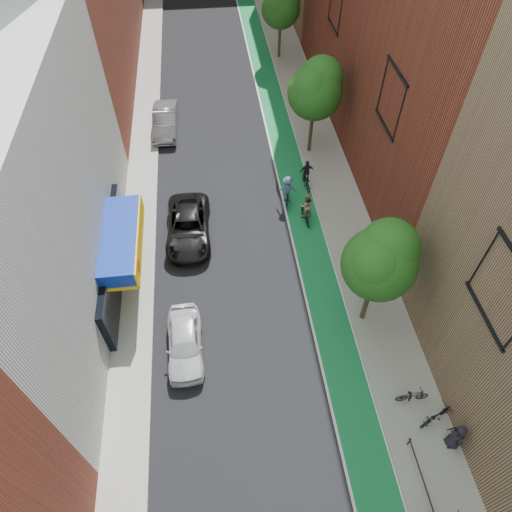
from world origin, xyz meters
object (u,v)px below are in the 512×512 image
object	(u,v)px
cyclist_lane_mid	(306,177)
cyclist_lane_far	(288,192)
parked_car_black	(188,227)
parked_car_silver	(165,121)
pedestrian	(456,436)
cyclist_lane_near	(306,210)
parked_car_white	(185,343)

from	to	relation	value
cyclist_lane_mid	cyclist_lane_far	bearing A→B (deg)	42.02
parked_car_black	cyclist_lane_mid	world-z (taller)	cyclist_lane_mid
parked_car_silver	cyclist_lane_mid	bearing A→B (deg)	-37.16
cyclist_lane_mid	pedestrian	distance (m)	17.28
parked_car_black	parked_car_silver	size ratio (longest dim) A/B	1.13
parked_car_silver	cyclist_lane_near	bearing A→B (deg)	-49.24
parked_car_white	cyclist_lane_far	size ratio (longest dim) A/B	2.04
parked_car_silver	cyclist_lane_far	size ratio (longest dim) A/B	2.35
parked_car_black	cyclist_lane_far	size ratio (longest dim) A/B	2.64
parked_car_silver	pedestrian	distance (m)	27.26
cyclist_lane_near	cyclist_lane_mid	world-z (taller)	cyclist_lane_near
parked_car_white	parked_car_black	size ratio (longest dim) A/B	0.77
parked_car_silver	cyclist_lane_near	size ratio (longest dim) A/B	2.33
parked_car_white	parked_car_black	distance (m)	7.64
parked_car_white	pedestrian	size ratio (longest dim) A/B	2.51
parked_car_white	parked_car_black	world-z (taller)	parked_car_black
pedestrian	cyclist_lane_far	bearing A→B (deg)	-168.07
parked_car_silver	cyclist_lane_far	bearing A→B (deg)	-47.49
cyclist_lane_near	cyclist_lane_mid	bearing A→B (deg)	-108.25
cyclist_lane_mid	cyclist_lane_far	size ratio (longest dim) A/B	0.96
cyclist_lane_far	parked_car_black	bearing A→B (deg)	30.13
parked_car_white	cyclist_lane_far	bearing A→B (deg)	55.04
cyclist_lane_near	pedestrian	bearing A→B (deg)	97.96
pedestrian	cyclist_lane_near	bearing A→B (deg)	-169.55
parked_car_black	cyclist_lane_near	distance (m)	7.06
parked_car_black	cyclist_lane_far	xyz separation A→B (m)	(6.20, 2.08, 0.16)
cyclist_lane_near	cyclist_lane_mid	size ratio (longest dim) A/B	1.05
parked_car_white	parked_car_silver	bearing A→B (deg)	92.35
parked_car_white	cyclist_lane_mid	world-z (taller)	cyclist_lane_mid
parked_car_white	cyclist_lane_near	world-z (taller)	cyclist_lane_near
parked_car_black	parked_car_white	bearing A→B (deg)	-90.74
parked_car_white	cyclist_lane_mid	xyz separation A→B (m)	(8.06, 11.21, 0.01)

